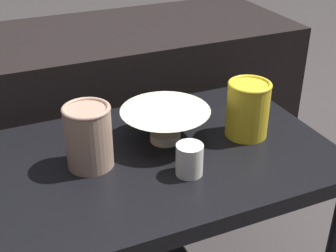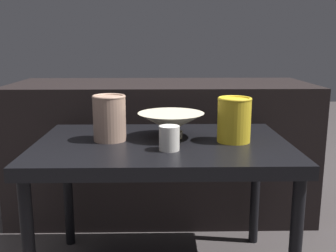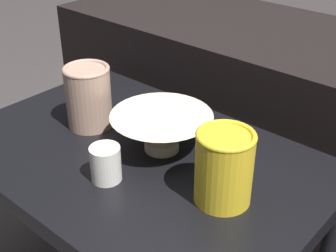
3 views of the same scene
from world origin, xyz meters
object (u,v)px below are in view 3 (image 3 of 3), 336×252
bowl (162,129)px  cup (106,164)px  vase_colorful_right (224,166)px  vase_textured_left (88,96)px

bowl → cup: (-0.01, -0.15, -0.02)m
vase_colorful_right → cup: 0.23m
bowl → vase_textured_left: size_ratio=1.48×
cup → bowl: bearing=86.6°
vase_textured_left → cup: size_ratio=2.02×
cup → vase_colorful_right: bearing=25.4°
vase_colorful_right → cup: size_ratio=1.95×
vase_textured_left → bowl: bearing=8.9°
vase_textured_left → vase_colorful_right: (0.40, -0.02, -0.00)m
vase_textured_left → cup: vase_textured_left is taller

